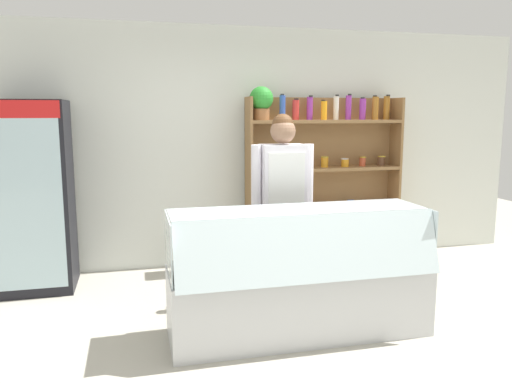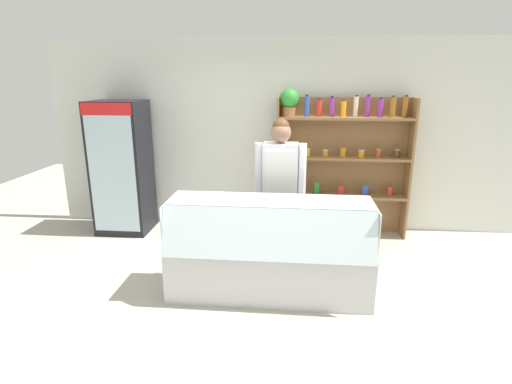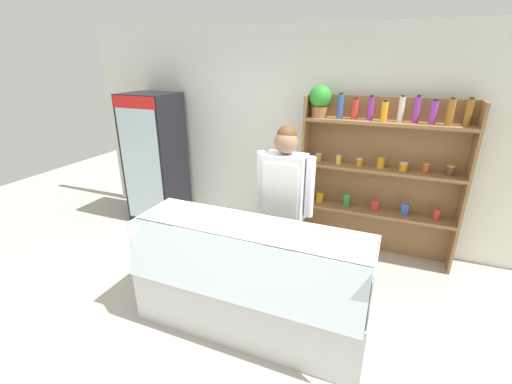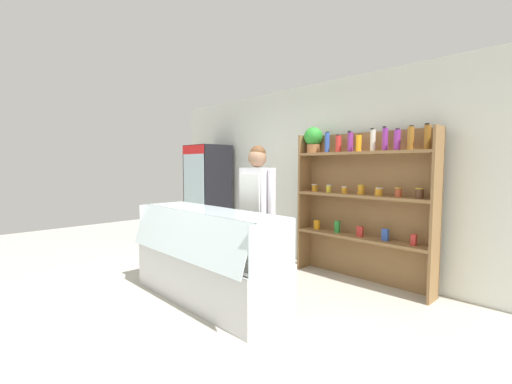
{
  "view_description": "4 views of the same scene",
  "coord_description": "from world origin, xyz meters",
  "px_view_note": "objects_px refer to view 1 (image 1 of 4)",
  "views": [
    {
      "loc": [
        -1.3,
        -3.49,
        1.75
      ],
      "look_at": [
        -0.25,
        0.75,
        1.05
      ],
      "focal_mm": 35.0,
      "sensor_mm": 36.0,
      "label": 1
    },
    {
      "loc": [
        0.16,
        -3.62,
        2.18
      ],
      "look_at": [
        -0.25,
        0.58,
        0.96
      ],
      "focal_mm": 28.0,
      "sensor_mm": 36.0,
      "label": 2
    },
    {
      "loc": [
        0.96,
        -2.2,
        2.31
      ],
      "look_at": [
        -0.28,
        0.78,
        1.05
      ],
      "focal_mm": 24.0,
      "sensor_mm": 36.0,
      "label": 3
    },
    {
      "loc": [
        3.01,
        -2.09,
        1.5
      ],
      "look_at": [
        -0.05,
        0.84,
        1.17
      ],
      "focal_mm": 24.0,
      "sensor_mm": 36.0,
      "label": 4
    }
  ],
  "objects_px": {
    "shelving_unit": "(317,165)",
    "deli_display_case": "(298,296)",
    "shop_clerk": "(283,192)",
    "drinks_fridge": "(33,197)"
  },
  "relations": [
    {
      "from": "shelving_unit",
      "to": "shop_clerk",
      "type": "height_order",
      "value": "shelving_unit"
    },
    {
      "from": "drinks_fridge",
      "to": "deli_display_case",
      "type": "bearing_deg",
      "value": -36.09
    },
    {
      "from": "deli_display_case",
      "to": "shop_clerk",
      "type": "bearing_deg",
      "value": 83.74
    },
    {
      "from": "deli_display_case",
      "to": "shelving_unit",
      "type": "bearing_deg",
      "value": 65.38
    },
    {
      "from": "drinks_fridge",
      "to": "shop_clerk",
      "type": "bearing_deg",
      "value": -21.58
    },
    {
      "from": "shelving_unit",
      "to": "deli_display_case",
      "type": "relative_size",
      "value": 0.99
    },
    {
      "from": "drinks_fridge",
      "to": "shop_clerk",
      "type": "height_order",
      "value": "drinks_fridge"
    },
    {
      "from": "shelving_unit",
      "to": "deli_display_case",
      "type": "height_order",
      "value": "shelving_unit"
    },
    {
      "from": "drinks_fridge",
      "to": "deli_display_case",
      "type": "xyz_separation_m",
      "value": [
        2.2,
        -1.61,
        -0.62
      ]
    },
    {
      "from": "drinks_fridge",
      "to": "deli_display_case",
      "type": "height_order",
      "value": "drinks_fridge"
    }
  ]
}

